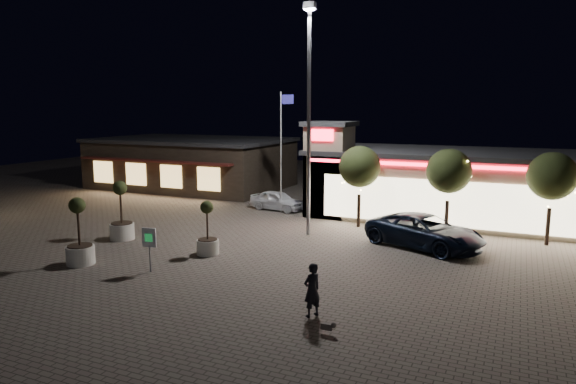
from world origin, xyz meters
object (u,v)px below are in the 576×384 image
at_px(planter_mid, 80,244).
at_px(valet_sign, 149,241).
at_px(pedestrian, 312,290).
at_px(white_sedan, 277,200).
at_px(pickup_truck, 425,231).
at_px(planter_left, 122,221).

bearing_deg(planter_mid, valet_sign, 6.15).
height_order(pedestrian, planter_mid, planter_mid).
xyz_separation_m(white_sedan, valet_sign, (0.85, -14.43, 0.68)).
bearing_deg(pickup_truck, pedestrian, -168.22).
xyz_separation_m(pickup_truck, white_sedan, (-10.89, 5.61, -0.16)).
xyz_separation_m(pedestrian, planter_left, (-13.07, 5.36, 0.05)).
distance_m(pickup_truck, white_sedan, 12.25).
xyz_separation_m(planter_mid, valet_sign, (3.61, 0.39, 0.41)).
distance_m(pedestrian, planter_left, 14.12).
height_order(white_sedan, valet_sign, valet_sign).
bearing_deg(valet_sign, pickup_truck, 41.32).
relative_size(planter_mid, valet_sign, 1.58).
bearing_deg(pedestrian, planter_left, -83.35).
xyz_separation_m(pedestrian, valet_sign, (-8.07, 1.53, 0.42)).
distance_m(pedestrian, planter_mid, 11.74).
relative_size(white_sedan, valet_sign, 2.03).
bearing_deg(valet_sign, planter_mid, -173.85).
relative_size(planter_left, planter_mid, 1.03).
relative_size(white_sedan, pedestrian, 2.12).
relative_size(white_sedan, planter_left, 1.25).
distance_m(pickup_truck, planter_mid, 16.47).
bearing_deg(planter_mid, planter_left, 108.22).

